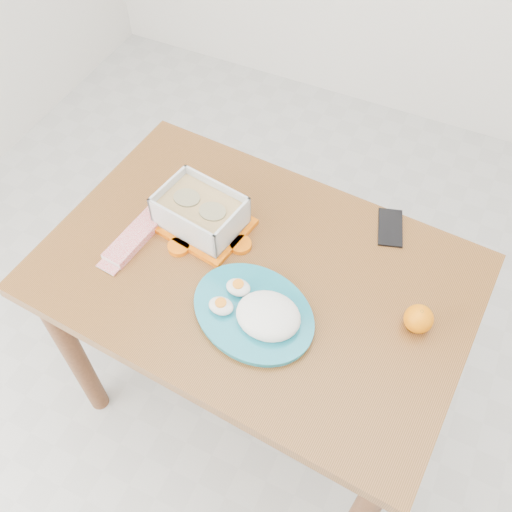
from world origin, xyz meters
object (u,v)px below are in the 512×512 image
at_px(orange_fruit, 419,319).
at_px(smartphone, 390,228).
at_px(food_container, 200,213).
at_px(rice_plate, 258,312).
at_px(dining_table, 256,297).

height_order(orange_fruit, smartphone, orange_fruit).
xyz_separation_m(food_container, rice_plate, (0.25, -0.19, -0.02)).
distance_m(rice_plate, smartphone, 0.43).
bearing_deg(rice_plate, orange_fruit, 38.88).
xyz_separation_m(food_container, orange_fruit, (0.58, -0.06, -0.02)).
height_order(dining_table, orange_fruit, orange_fruit).
distance_m(dining_table, rice_plate, 0.20).
height_order(dining_table, food_container, food_container).
height_order(dining_table, rice_plate, rice_plate).
relative_size(dining_table, rice_plate, 2.92).
relative_size(orange_fruit, rice_plate, 0.18).
height_order(rice_plate, smartphone, rice_plate).
relative_size(food_container, rice_plate, 0.70).
height_order(dining_table, smartphone, smartphone).
xyz_separation_m(dining_table, rice_plate, (0.06, -0.12, 0.15)).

